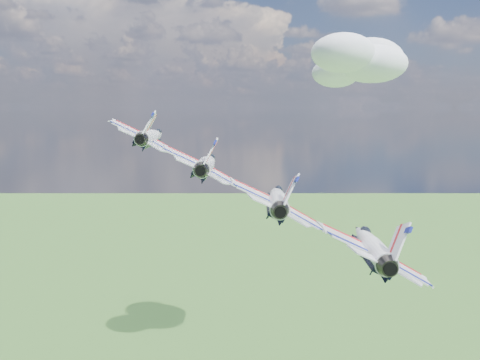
# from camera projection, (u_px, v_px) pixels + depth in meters

# --- Properties ---
(cloud_far) EXTENTS (61.83, 48.58, 24.29)m
(cloud_far) POSITION_uv_depth(u_px,v_px,m) (344.00, 61.00, 286.62)
(cloud_far) COLOR white
(jet_0) EXTENTS (12.89, 17.33, 9.85)m
(jet_0) POSITION_uv_depth(u_px,v_px,m) (152.00, 136.00, 81.05)
(jet_0) COLOR white
(jet_1) EXTENTS (12.89, 17.33, 9.85)m
(jet_1) POSITION_uv_depth(u_px,v_px,m) (207.00, 164.00, 72.32)
(jet_1) COLOR silver
(jet_2) EXTENTS (12.89, 17.33, 9.85)m
(jet_2) POSITION_uv_depth(u_px,v_px,m) (277.00, 199.00, 63.58)
(jet_2) COLOR white
(jet_3) EXTENTS (12.89, 17.33, 9.85)m
(jet_3) POSITION_uv_depth(u_px,v_px,m) (370.00, 245.00, 54.84)
(jet_3) COLOR white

